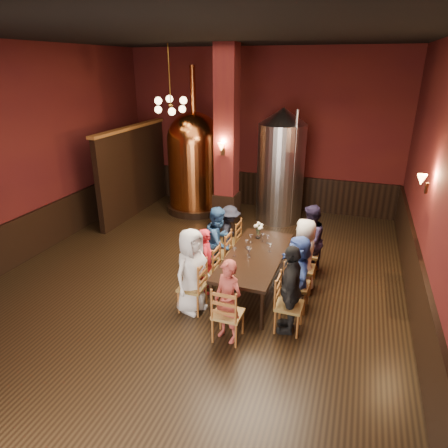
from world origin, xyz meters
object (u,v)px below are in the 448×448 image
(person_2, at_px, (219,242))
(rose_vase, at_px, (258,228))
(person_1, at_px, (206,261))
(dining_table, at_px, (255,258))
(copper_kettle, at_px, (195,161))
(steel_vessel, at_px, (281,166))
(person_0, at_px, (192,271))

(person_2, xyz_separation_m, rose_vase, (0.70, 0.42, 0.23))
(person_2, bearing_deg, person_1, -174.66)
(rose_vase, bearing_deg, dining_table, -79.30)
(copper_kettle, height_order, steel_vessel, copper_kettle)
(person_0, relative_size, person_1, 1.20)
(dining_table, relative_size, steel_vessel, 0.80)
(dining_table, xyz_separation_m, rose_vase, (-0.14, 0.76, 0.28))
(steel_vessel, bearing_deg, dining_table, -85.07)
(dining_table, height_order, person_0, person_0)
(person_0, bearing_deg, copper_kettle, 40.55)
(person_1, xyz_separation_m, steel_vessel, (0.52, 4.20, 0.88))
(person_1, bearing_deg, dining_table, -86.15)
(copper_kettle, relative_size, rose_vase, 11.89)
(person_1, distance_m, rose_vase, 1.33)
(person_1, height_order, copper_kettle, copper_kettle)
(person_2, relative_size, copper_kettle, 0.37)
(person_0, xyz_separation_m, steel_vessel, (0.53, 4.87, 0.75))
(person_2, bearing_deg, copper_kettle, 35.48)
(person_0, distance_m, copper_kettle, 5.24)
(rose_vase, bearing_deg, copper_kettle, 130.86)
(dining_table, bearing_deg, rose_vase, 101.56)
(person_2, bearing_deg, person_0, -174.66)
(copper_kettle, bearing_deg, rose_vase, -49.14)
(dining_table, relative_size, person_1, 1.89)
(person_0, distance_m, steel_vessel, 4.95)
(person_1, distance_m, steel_vessel, 4.32)
(steel_vessel, distance_m, rose_vase, 3.17)
(copper_kettle, xyz_separation_m, rose_vase, (2.66, -3.07, -0.50))
(dining_table, xyz_separation_m, person_1, (-0.85, -0.32, -0.05))
(person_2, distance_m, steel_vessel, 3.66)
(rose_vase, bearing_deg, person_1, -123.50)
(person_2, xyz_separation_m, copper_kettle, (-1.95, 3.49, 0.73))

